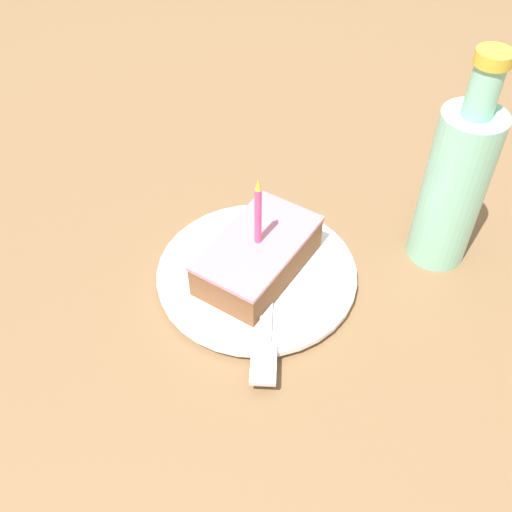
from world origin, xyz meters
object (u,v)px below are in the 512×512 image
Objects in this scene: plate at (256,274)px; bottle at (455,184)px; fork at (266,321)px; cake_slice at (256,254)px.

bottle is (0.14, 0.14, 0.09)m from plate.
plate is 0.22m from bottle.
bottle is (0.10, 0.20, 0.08)m from fork.
cake_slice is at bearing 115.95° from plate.
bottle is at bearing 44.35° from cake_slice.
plate is at bearing -135.08° from bottle.
plate is 0.07m from fork.
plate is 0.03m from cake_slice.
plate is 1.35× the size of fork.
bottle reaches higher than plate.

